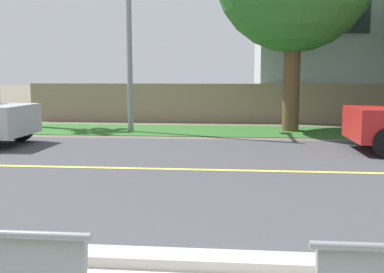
{
  "coord_description": "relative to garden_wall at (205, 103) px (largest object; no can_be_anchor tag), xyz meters",
  "views": [
    {
      "loc": [
        0.16,
        -1.49,
        1.67
      ],
      "look_at": [
        -0.34,
        3.53,
        1.0
      ],
      "focal_mm": 42.9,
      "sensor_mm": 36.0,
      "label": 1
    }
  ],
  "objects": [
    {
      "name": "street_asphalt",
      "position": [
        1.0,
        -8.58,
        -0.7
      ],
      "size": [
        52.0,
        8.0,
        0.01
      ],
      "primitive_type": "cube",
      "color": "#424247",
      "rests_on": "ground_plane"
    },
    {
      "name": "road_centre_line",
      "position": [
        1.0,
        -8.58,
        -0.69
      ],
      "size": [
        48.0,
        0.14,
        0.01
      ],
      "primitive_type": "cube",
      "color": "#E0CC4C",
      "rests_on": "ground_plane"
    },
    {
      "name": "ground_plane",
      "position": [
        1.0,
        -7.08,
        -0.7
      ],
      "size": [
        140.0,
        140.0,
        0.0
      ],
      "primitive_type": "plane",
      "color": "#665B4C"
    },
    {
      "name": "garden_wall",
      "position": [
        0.0,
        0.0,
        0.0
      ],
      "size": [
        13.0,
        0.36,
        1.4
      ],
      "primitive_type": "cube",
      "color": "gray",
      "rests_on": "ground_plane"
    },
    {
      "name": "curb_edge",
      "position": [
        1.0,
        -12.73,
        -0.64
      ],
      "size": [
        44.0,
        0.3,
        0.11
      ],
      "primitive_type": "cube",
      "color": "#ADA89E",
      "rests_on": "ground_plane"
    },
    {
      "name": "far_verge_grass",
      "position": [
        1.0,
        -2.72,
        -0.69
      ],
      "size": [
        48.0,
        2.8,
        0.02
      ],
      "primitive_type": "cube",
      "color": "#2D6026",
      "rests_on": "ground_plane"
    }
  ]
}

